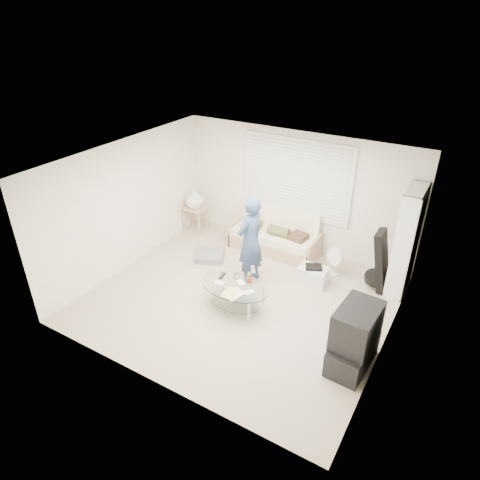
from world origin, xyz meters
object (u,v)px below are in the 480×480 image
Objects in this scene: tv_unit at (355,338)px; futon_sofa at (275,237)px; coffee_table at (235,290)px; bookshelf at (406,241)px.

futon_sofa is at bearing 135.55° from tv_unit.
futon_sofa is 1.86× the size of tv_unit.
futon_sofa is 1.51× the size of coffee_table.
tv_unit is 2.15m from coffee_table.
tv_unit is (2.44, -2.40, 0.19)m from futon_sofa.
bookshelf is at bearing -2.24° from futon_sofa.
bookshelf is (2.57, -0.10, 0.68)m from futon_sofa.
coffee_table is (-2.26, -2.04, -0.62)m from bookshelf.
bookshelf is 1.59× the size of coffee_table.
coffee_table is (-2.13, 0.26, -0.12)m from tv_unit.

